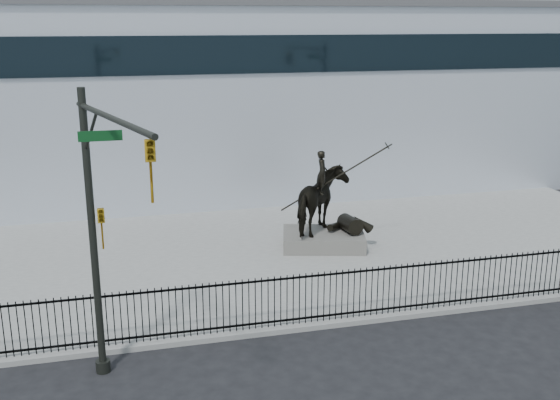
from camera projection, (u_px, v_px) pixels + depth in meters
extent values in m
plane|color=black|center=(370.00, 342.00, 17.74)|extent=(120.00, 120.00, 0.00)
cube|color=gray|center=(299.00, 253.00, 24.25)|extent=(30.00, 12.00, 0.15)
cube|color=silver|center=(233.00, 95.00, 35.21)|extent=(44.00, 14.00, 9.00)
cube|color=black|center=(354.00, 312.00, 18.83)|extent=(22.00, 0.05, 0.05)
cube|color=black|center=(355.00, 272.00, 18.49)|extent=(22.00, 0.05, 0.05)
cube|color=black|center=(355.00, 293.00, 18.67)|extent=(22.00, 0.03, 1.50)
cube|color=#615F59|center=(323.00, 239.00, 24.67)|extent=(3.45, 2.78, 0.57)
imported|color=black|center=(324.00, 201.00, 24.27)|extent=(2.58, 2.83, 2.40)
imported|color=black|center=(322.00, 173.00, 23.98)|extent=(0.53, 0.67, 1.63)
cylinder|color=black|center=(333.00, 179.00, 24.04)|extent=(3.76, 1.04, 2.45)
cylinder|color=black|center=(103.00, 366.00, 16.21)|extent=(0.36, 0.36, 0.30)
cylinder|color=black|center=(93.00, 238.00, 15.31)|extent=(0.18, 0.18, 7.00)
cylinder|color=black|center=(111.00, 118.00, 12.65)|extent=(1.47, 4.84, 0.12)
imported|color=#B98814|center=(151.00, 172.00, 10.98)|extent=(0.18, 0.22, 1.10)
imported|color=#B98814|center=(102.00, 229.00, 15.31)|extent=(0.16, 0.20, 1.00)
cube|color=#0C3F19|center=(100.00, 136.00, 13.59)|extent=(0.90, 0.03, 0.22)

